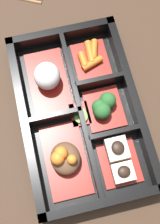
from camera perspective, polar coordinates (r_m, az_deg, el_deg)
ground_plane at (r=0.57m, az=-0.00°, el=-0.78°), size 3.00×3.00×0.00m
bento_base at (r=0.57m, az=-0.00°, el=-0.63°), size 0.33×0.21×0.01m
bento_rim at (r=0.55m, az=0.20°, el=-0.07°), size 0.33×0.21×0.04m
bowl_stew at (r=0.53m, az=-2.78°, el=-8.48°), size 0.13×0.07×0.05m
bowl_rice at (r=0.57m, az=-5.97°, el=6.25°), size 0.13×0.07×0.05m
bowl_tofu at (r=0.54m, az=7.21°, el=-8.67°), size 0.08×0.07×0.04m
bowl_greens at (r=0.55m, az=4.35°, el=0.88°), size 0.08×0.07×0.04m
bowl_carrots at (r=0.60m, az=1.94°, el=9.74°), size 0.08×0.07×0.02m
bowl_pickles at (r=0.56m, az=0.21°, el=-0.81°), size 0.04×0.04×0.01m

